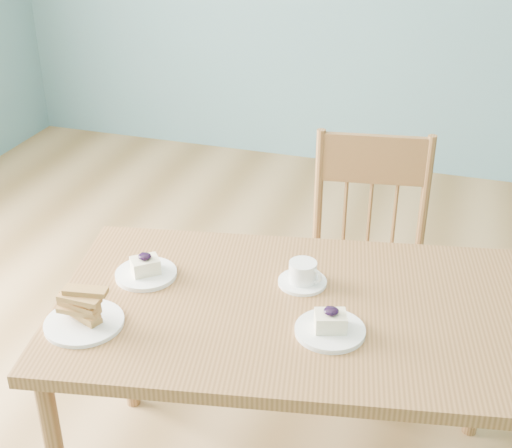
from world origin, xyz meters
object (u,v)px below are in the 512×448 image
dining_table (296,326)px  coffee_cup (303,275)px  cheesecake_plate_near (330,326)px  cheesecake_plate_far (146,270)px  dining_chair (366,264)px  biscotti_plate (83,313)px

dining_table → coffee_cup: size_ratio=10.32×
cheesecake_plate_near → cheesecake_plate_far: bearing=169.6°
dining_table → coffee_cup: bearing=84.3°
coffee_cup → dining_chair: bearing=96.4°
cheesecake_plate_far → biscotti_plate: 0.26m
dining_chair → coffee_cup: dining_chair is taller
dining_chair → coffee_cup: bearing=-110.2°
cheesecake_plate_far → coffee_cup: bearing=12.5°
dining_table → biscotti_plate: size_ratio=6.91×
cheesecake_plate_near → biscotti_plate: (-0.59, -0.15, 0.02)m
dining_table → dining_chair: 0.64m
dining_chair → dining_table: bearing=-107.6°
biscotti_plate → coffee_cup: bearing=36.2°
dining_table → cheesecake_plate_far: 0.44m
dining_table → biscotti_plate: bearing=-164.1°
cheesecake_plate_far → biscotti_plate: biscotti_plate is taller
cheesecake_plate_far → dining_chair: bearing=49.2°
dining_table → cheesecake_plate_far: bearing=167.9°
dining_table → dining_chair: dining_chair is taller
dining_chair → biscotti_plate: bearing=-132.8°
dining_table → dining_chair: (0.09, 0.62, -0.15)m
biscotti_plate → dining_chair: bearing=56.3°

